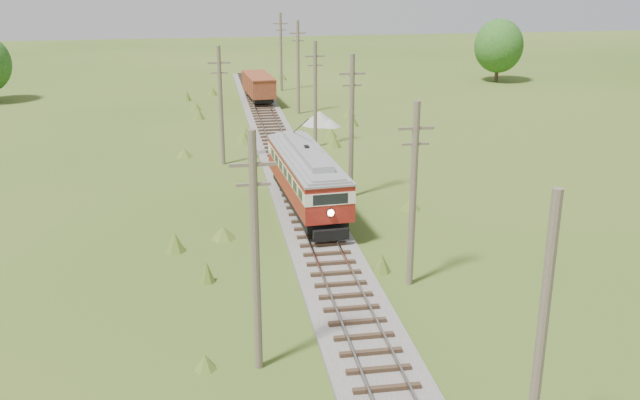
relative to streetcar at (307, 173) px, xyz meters
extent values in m
cube|color=#605B54|center=(0.00, 5.73, -2.37)|extent=(3.60, 96.00, 0.25)
cube|color=#726659|center=(-0.72, 5.73, -2.01)|extent=(0.08, 96.00, 0.17)
cube|color=#726659|center=(0.72, 5.73, -2.01)|extent=(0.08, 96.00, 0.17)
cube|color=#2D2116|center=(0.00, 5.73, -2.17)|extent=(2.40, 96.00, 0.16)
cube|color=black|center=(0.00, 0.00, -1.51)|extent=(2.95, 10.53, 0.42)
cube|color=maroon|center=(0.00, 0.00, -0.57)|extent=(3.41, 11.46, 1.04)
cube|color=beige|center=(0.00, 0.00, 0.28)|extent=(3.44, 11.52, 0.66)
cube|color=black|center=(0.00, 0.00, 0.28)|extent=(3.43, 11.02, 0.52)
cube|color=maroon|center=(0.00, 0.00, 0.75)|extent=(3.41, 11.46, 0.28)
cube|color=gray|center=(0.00, 0.00, 1.06)|extent=(3.47, 11.58, 0.36)
cube|color=gray|center=(0.00, 0.00, 1.38)|extent=(1.77, 8.54, 0.38)
sphere|color=#FFF2BF|center=(0.39, -5.72, -0.43)|extent=(0.34, 0.34, 0.34)
cylinder|color=black|center=(-0.12, 1.69, 2.45)|extent=(0.36, 4.38, 1.82)
cylinder|color=black|center=(-0.41, -4.32, -1.56)|extent=(0.16, 0.76, 0.75)
cylinder|color=black|center=(1.00, -4.22, -1.56)|extent=(0.16, 0.76, 0.75)
cylinder|color=black|center=(-1.00, 4.22, -1.56)|extent=(0.16, 0.76, 0.75)
cylinder|color=black|center=(0.41, 4.32, -1.56)|extent=(0.16, 0.76, 0.75)
cube|color=black|center=(0.00, 34.26, -1.62)|extent=(2.43, 6.69, 0.45)
cube|color=maroon|center=(0.00, 34.26, -0.48)|extent=(2.97, 7.45, 1.82)
cube|color=maroon|center=(0.00, 34.26, 0.47)|extent=(3.03, 7.60, 0.11)
cylinder|color=black|center=(-0.50, 32.03, -1.57)|extent=(0.17, 0.73, 0.73)
cylinder|color=black|center=(0.86, 32.14, -1.57)|extent=(0.17, 0.73, 0.73)
cylinder|color=black|center=(-0.86, 36.38, -1.57)|extent=(0.17, 0.73, 0.73)
cylinder|color=black|center=(0.50, 36.49, -1.57)|extent=(0.17, 0.73, 0.73)
cone|color=gray|center=(4.65, 23.64, -1.88)|extent=(3.29, 3.29, 1.23)
cone|color=gray|center=(5.48, 22.61, -2.14)|extent=(1.85, 1.85, 0.72)
cylinder|color=brown|center=(3.10, -23.27, 1.90)|extent=(0.30, 0.30, 8.80)
cylinder|color=brown|center=(3.30, -10.27, 1.80)|extent=(0.30, 0.30, 8.60)
cube|color=brown|center=(3.30, -10.27, 4.90)|extent=(1.60, 0.12, 0.12)
cube|color=brown|center=(3.30, -10.27, 4.20)|extent=(1.20, 0.10, 0.10)
cylinder|color=brown|center=(3.20, 2.73, 2.00)|extent=(0.30, 0.30, 9.00)
cube|color=brown|center=(3.20, 2.73, 5.30)|extent=(1.60, 0.12, 0.12)
cube|color=brown|center=(3.20, 2.73, 4.60)|extent=(1.20, 0.10, 0.10)
cylinder|color=brown|center=(3.00, 15.73, 1.70)|extent=(0.30, 0.30, 8.40)
cube|color=brown|center=(3.00, 15.73, 4.70)|extent=(1.60, 0.12, 0.12)
cube|color=brown|center=(3.00, 15.73, 4.00)|extent=(1.20, 0.10, 0.10)
cylinder|color=brown|center=(3.40, 28.73, 1.95)|extent=(0.30, 0.30, 8.90)
cube|color=brown|center=(3.40, 28.73, 5.20)|extent=(1.60, 0.12, 0.12)
cube|color=brown|center=(3.40, 28.73, 4.50)|extent=(1.20, 0.10, 0.10)
cylinder|color=brown|center=(3.20, 41.73, 1.85)|extent=(0.30, 0.30, 8.70)
cube|color=brown|center=(3.20, 41.73, 5.00)|extent=(1.60, 0.12, 0.12)
cube|color=brown|center=(3.20, 41.73, 4.30)|extent=(1.20, 0.10, 0.10)
cylinder|color=brown|center=(-4.20, -16.27, 2.00)|extent=(0.30, 0.30, 9.00)
cube|color=brown|center=(-4.20, -16.27, 5.30)|extent=(1.60, 0.12, 0.12)
cube|color=brown|center=(-4.20, -16.27, 4.60)|extent=(1.20, 0.10, 0.10)
cylinder|color=brown|center=(-4.50, 11.73, 1.80)|extent=(0.30, 0.30, 8.60)
cube|color=brown|center=(-4.50, 11.73, 4.90)|extent=(1.60, 0.12, 0.12)
cube|color=brown|center=(-4.50, 11.73, 4.20)|extent=(1.20, 0.10, 0.10)
cylinder|color=#38281C|center=(30.00, 43.73, -1.24)|extent=(0.50, 0.50, 2.52)
ellipsoid|color=#1F4916|center=(30.00, 43.73, 1.84)|extent=(5.88, 5.88, 6.47)
camera|label=1|loc=(-5.72, -39.34, 11.85)|focal=40.00mm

